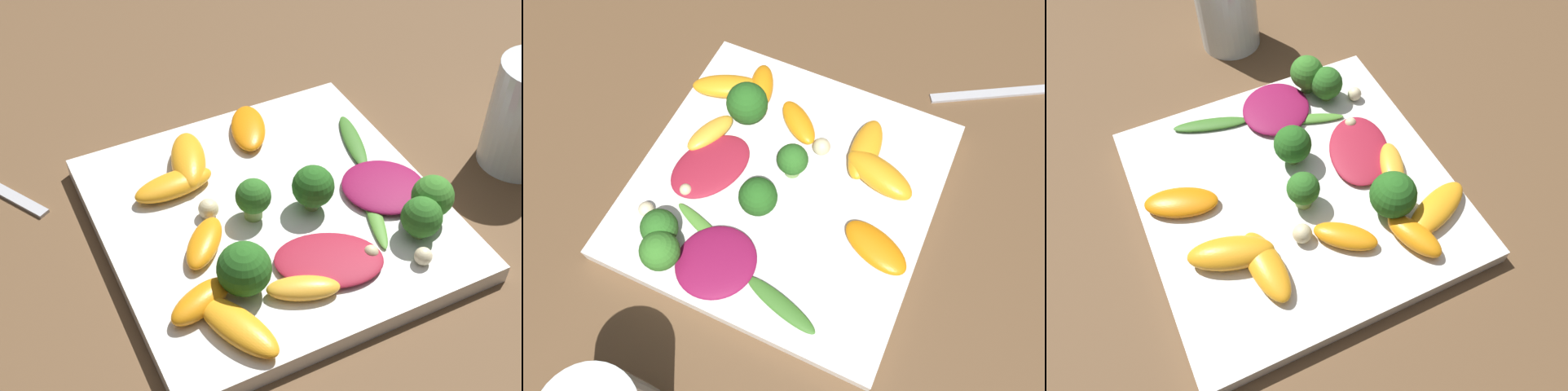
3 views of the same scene
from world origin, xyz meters
TOP-DOWN VIEW (x-y plane):
  - ground_plane at (0.00, 0.00)m, footprint 2.40×2.40m
  - plate at (0.00, 0.00)m, footprint 0.29×0.29m
  - fork at (0.20, 0.24)m, footprint 0.18×0.11m
  - radicchio_leaf_0 at (-0.02, -0.10)m, footprint 0.10×0.10m
  - radicchio_leaf_1 at (-0.08, -0.01)m, footprint 0.09×0.11m
  - orange_segment_0 at (-0.07, 0.10)m, footprint 0.04×0.06m
  - orange_segment_1 at (-0.09, 0.02)m, footprint 0.04×0.06m
  - orange_segment_2 at (0.08, 0.04)m, footprint 0.08×0.05m
  - orange_segment_3 at (0.06, 0.07)m, footprint 0.03×0.08m
  - orange_segment_4 at (-0.11, 0.08)m, footprint 0.08×0.06m
  - orange_segment_5 at (0.11, -0.03)m, footprint 0.08×0.06m
  - orange_segment_6 at (-0.02, 0.07)m, footprint 0.06×0.06m
  - broccoli_floret_0 at (-0.07, 0.06)m, footprint 0.04×0.04m
  - broccoli_floret_1 at (-0.08, -0.10)m, footprint 0.03×0.03m
  - broccoli_floret_2 at (-0.07, -0.12)m, footprint 0.04×0.04m
  - broccoli_floret_3 at (-0.01, -0.03)m, footprint 0.04×0.04m
  - broccoli_floret_4 at (-0.00, 0.02)m, footprint 0.03×0.03m
  - arugula_sprig_0 at (-0.05, -0.08)m, footprint 0.08×0.04m
  - arugula_sprig_1 at (0.05, -0.11)m, footprint 0.08×0.04m
  - macadamia_nut_0 at (-0.11, -0.08)m, footprint 0.02×0.02m
  - macadamia_nut_1 at (-0.09, -0.05)m, footprint 0.01×0.01m
  - macadamia_nut_2 at (0.02, 0.05)m, footprint 0.02×0.02m

SIDE VIEW (x-z plane):
  - ground_plane at x=0.00m, z-range 0.00..0.00m
  - fork at x=0.20m, z-range 0.00..0.01m
  - plate at x=0.00m, z-range 0.00..0.02m
  - arugula_sprig_0 at x=-0.05m, z-range 0.02..0.02m
  - arugula_sprig_1 at x=0.05m, z-range 0.02..0.02m
  - radicchio_leaf_1 at x=-0.08m, z-range 0.02..0.03m
  - radicchio_leaf_0 at x=-0.02m, z-range 0.02..0.03m
  - macadamia_nut_1 at x=-0.09m, z-range 0.02..0.03m
  - orange_segment_5 at x=0.11m, z-range 0.02..0.03m
  - orange_segment_1 at x=-0.09m, z-range 0.02..0.03m
  - macadamia_nut_0 at x=-0.11m, z-range 0.02..0.03m
  - orange_segment_6 at x=-0.02m, z-range 0.02..0.03m
  - orange_segment_4 at x=-0.11m, z-range 0.02..0.04m
  - orange_segment_3 at x=0.06m, z-range 0.02..0.04m
  - orange_segment_0 at x=-0.07m, z-range 0.02..0.04m
  - macadamia_nut_2 at x=0.02m, z-range 0.02..0.04m
  - orange_segment_2 at x=0.08m, z-range 0.02..0.04m
  - broccoli_floret_1 at x=-0.08m, z-range 0.02..0.06m
  - broccoli_floret_4 at x=0.00m, z-range 0.02..0.06m
  - broccoli_floret_2 at x=-0.07m, z-range 0.02..0.06m
  - broccoli_floret_3 at x=-0.01m, z-range 0.02..0.06m
  - broccoli_floret_0 at x=-0.07m, z-range 0.02..0.07m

